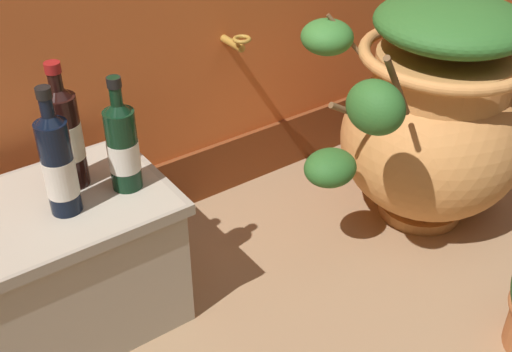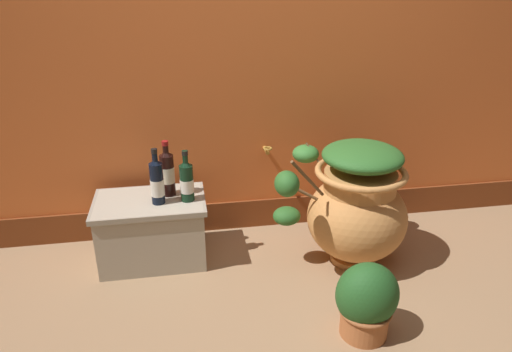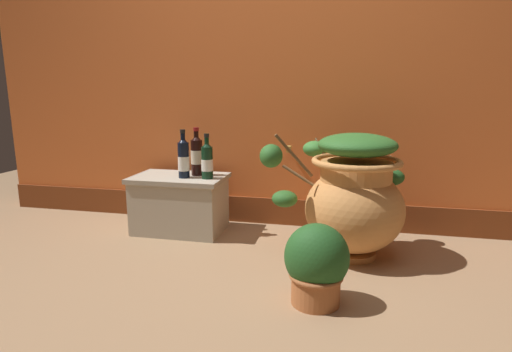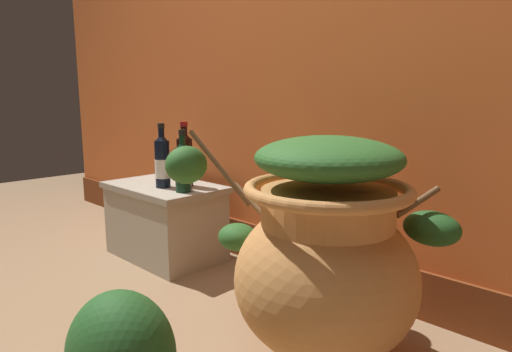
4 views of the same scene
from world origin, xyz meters
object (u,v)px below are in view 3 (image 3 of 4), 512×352
at_px(terracotta_urn, 353,196).
at_px(potted_shrub, 316,265).
at_px(wine_bottle_left, 184,158).
at_px(wine_bottle_right, 207,160).
at_px(wine_bottle_middle, 197,154).

relative_size(terracotta_urn, potted_shrub, 2.17).
bearing_deg(wine_bottle_left, wine_bottle_right, 2.37).
bearing_deg(wine_bottle_right, potted_shrub, -44.87).
distance_m(wine_bottle_left, potted_shrub, 1.25).
relative_size(wine_bottle_middle, potted_shrub, 0.86).
xyz_separation_m(terracotta_urn, wine_bottle_middle, (-1.04, 0.25, 0.17)).
bearing_deg(wine_bottle_left, wine_bottle_middle, 59.26).
relative_size(terracotta_urn, wine_bottle_right, 2.77).
height_order(terracotta_urn, wine_bottle_middle, terracotta_urn).
height_order(wine_bottle_left, potted_shrub, wine_bottle_left).
height_order(wine_bottle_middle, wine_bottle_right, wine_bottle_middle).
bearing_deg(terracotta_urn, wine_bottle_right, 169.96).
relative_size(terracotta_urn, wine_bottle_left, 2.57).
relative_size(wine_bottle_right, potted_shrub, 0.78).
bearing_deg(wine_bottle_middle, potted_shrub, -44.39).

